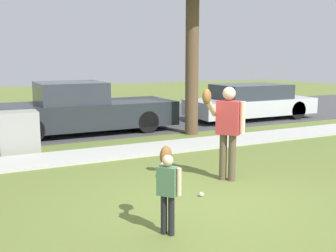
{
  "coord_description": "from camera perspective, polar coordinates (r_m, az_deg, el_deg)",
  "views": [
    {
      "loc": [
        -3.22,
        -5.13,
        2.19
      ],
      "look_at": [
        -0.11,
        1.19,
        1.0
      ],
      "focal_mm": 43.71,
      "sensor_mm": 36.0,
      "label": 1
    }
  ],
  "objects": [
    {
      "name": "road_surface",
      "position": [
        14.27,
        -12.86,
        0.55
      ],
      "size": [
        36.0,
        6.8,
        0.02
      ],
      "primitive_type": "cube",
      "color": "#424244",
      "rests_on": "ground"
    },
    {
      "name": "utility_cabinet",
      "position": [
        10.12,
        -20.12,
        -0.75
      ],
      "size": [
        0.88,
        0.65,
        0.95
      ],
      "primitive_type": "cube",
      "color": "gray",
      "rests_on": "ground"
    },
    {
      "name": "sidewalk_strip",
      "position": [
        9.55,
        -5.81,
        -3.53
      ],
      "size": [
        36.0,
        1.2,
        0.06
      ],
      "primitive_type": "cube",
      "color": "#B2B2AD",
      "rests_on": "ground"
    },
    {
      "name": "person_child",
      "position": [
        5.12,
        -0.09,
        -7.45
      ],
      "size": [
        0.38,
        0.56,
        1.06
      ],
      "rotation": [
        0.0,
        0.0,
        0.68
      ],
      "color": "black",
      "rests_on": "ground"
    },
    {
      "name": "ground_plane",
      "position": [
        9.47,
        -5.6,
        -3.83
      ],
      "size": [
        48.0,
        48.0,
        0.0
      ],
      "primitive_type": "plane",
      "color": "olive"
    },
    {
      "name": "person_adult",
      "position": [
        7.25,
        8.18,
        0.32
      ],
      "size": [
        0.85,
        0.48,
        1.68
      ],
      "rotation": [
        0.0,
        0.0,
        -2.46
      ],
      "color": "brown",
      "rests_on": "ground"
    },
    {
      "name": "parked_sedan_silver",
      "position": [
        14.79,
        11.45,
        3.3
      ],
      "size": [
        4.6,
        1.8,
        1.23
      ],
      "color": "silver",
      "rests_on": "road_surface"
    },
    {
      "name": "parked_pickup_dark",
      "position": [
        12.09,
        -11.94,
        2.17
      ],
      "size": [
        5.2,
        1.95,
        1.48
      ],
      "color": "#23282D",
      "rests_on": "road_surface"
    },
    {
      "name": "baseball",
      "position": [
        6.6,
        4.68,
        -9.48
      ],
      "size": [
        0.07,
        0.07,
        0.07
      ],
      "primitive_type": "sphere",
      "color": "white",
      "rests_on": "ground"
    }
  ]
}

